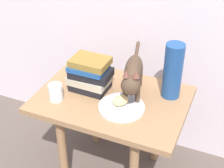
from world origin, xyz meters
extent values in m
cube|color=#9E724C|center=(0.00, 0.00, 0.52)|extent=(0.75, 0.53, 0.03)
cylinder|color=#9E724C|center=(-0.20, -0.20, 0.25)|extent=(0.04, 0.04, 0.51)
cylinder|color=#9E724C|center=(-0.20, 0.20, 0.25)|extent=(0.04, 0.04, 0.51)
cylinder|color=#9E724C|center=(0.20, 0.20, 0.25)|extent=(0.04, 0.04, 0.51)
cylinder|color=silver|center=(0.08, -0.07, 0.54)|extent=(0.22, 0.22, 0.01)
ellipsoid|color=#E0BC7A|center=(0.07, -0.06, 0.57)|extent=(0.10, 0.10, 0.05)
cylinder|color=#4C3828|center=(0.13, 0.00, 0.59)|extent=(0.02, 0.02, 0.10)
cylinder|color=#4C3828|center=(0.08, -0.01, 0.59)|extent=(0.02, 0.02, 0.10)
cylinder|color=#4C3828|center=(0.09, 0.16, 0.59)|extent=(0.02, 0.02, 0.10)
cylinder|color=#4C3828|center=(0.03, 0.14, 0.59)|extent=(0.02, 0.02, 0.10)
ellipsoid|color=#4C3828|center=(0.08, 0.08, 0.67)|extent=(0.15, 0.27, 0.11)
sphere|color=#4C3828|center=(0.12, -0.07, 0.68)|extent=(0.09, 0.09, 0.09)
cone|color=brown|center=(0.14, -0.07, 0.75)|extent=(0.03, 0.03, 0.03)
cone|color=brown|center=(0.10, -0.08, 0.75)|extent=(0.03, 0.03, 0.03)
cylinder|color=#4C3828|center=(0.03, 0.27, 0.68)|extent=(0.06, 0.16, 0.02)
cube|color=black|center=(-0.13, 0.03, 0.55)|extent=(0.19, 0.14, 0.04)
cube|color=#BCB299|center=(-0.14, 0.02, 0.59)|extent=(0.21, 0.14, 0.04)
cube|color=black|center=(-0.13, 0.03, 0.63)|extent=(0.21, 0.14, 0.04)
cube|color=#1E4C8C|center=(-0.14, 0.02, 0.66)|extent=(0.19, 0.13, 0.03)
cube|color=olive|center=(-0.13, 0.03, 0.69)|extent=(0.19, 0.14, 0.03)
cylinder|color=navy|center=(0.26, 0.13, 0.68)|extent=(0.09, 0.09, 0.29)
cylinder|color=silver|center=(-0.25, -0.12, 0.58)|extent=(0.07, 0.07, 0.08)
cylinder|color=silver|center=(-0.25, -0.12, 0.56)|extent=(0.06, 0.06, 0.04)
camera|label=1|loc=(0.54, -1.26, 1.53)|focal=54.09mm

